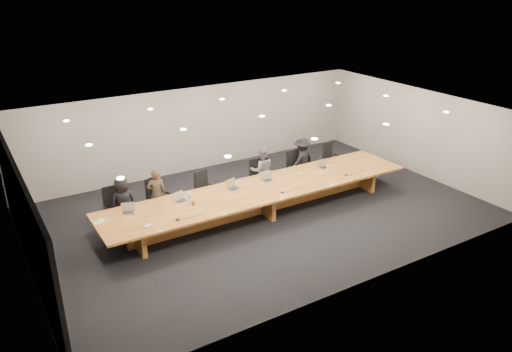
{
  "coord_description": "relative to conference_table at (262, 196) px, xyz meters",
  "views": [
    {
      "loc": [
        -6.65,
        -10.56,
        6.21
      ],
      "look_at": [
        0.0,
        0.3,
        1.0
      ],
      "focal_mm": 35.0,
      "sensor_mm": 36.0,
      "label": 1
    }
  ],
  "objects": [
    {
      "name": "paper_cup_far",
      "position": [
        2.48,
        0.2,
        0.28
      ],
      "size": [
        0.11,
        0.11,
        0.1
      ],
      "primitive_type": "cone",
      "rotation": [
        0.0,
        0.0,
        0.43
      ],
      "color": "silver",
      "rests_on": "conference_table"
    },
    {
      "name": "laptop_e",
      "position": [
        2.4,
        0.28,
        0.35
      ],
      "size": [
        0.36,
        0.3,
        0.25
      ],
      "primitive_type": null,
      "rotation": [
        0.0,
        0.0,
        0.24
      ],
      "color": "tan",
      "rests_on": "conference_table"
    },
    {
      "name": "amber_mug",
      "position": [
        -2.05,
        -0.01,
        0.28
      ],
      "size": [
        0.11,
        0.11,
        0.11
      ],
      "primitive_type": "cylinder",
      "rotation": [
        0.0,
        0.0,
        0.32
      ],
      "color": "brown",
      "rests_on": "conference_table"
    },
    {
      "name": "left_wall_panel",
      "position": [
        -5.94,
        0.0,
        0.85
      ],
      "size": [
        0.08,
        7.84,
        2.74
      ],
      "primitive_type": "cube",
      "color": "black",
      "rests_on": "ground"
    },
    {
      "name": "notepad",
      "position": [
        -4.35,
        0.34,
        0.24
      ],
      "size": [
        0.31,
        0.26,
        0.02
      ],
      "primitive_type": "cube",
      "rotation": [
        0.0,
        0.0,
        0.19
      ],
      "color": "white",
      "rests_on": "conference_table"
    },
    {
      "name": "chair_mid_left",
      "position": [
        -1.13,
        1.19,
        0.0
      ],
      "size": [
        0.62,
        0.62,
        1.05
      ],
      "primitive_type": null,
      "rotation": [
        0.0,
        0.0,
        0.18
      ],
      "color": "black",
      "rests_on": "ground"
    },
    {
      "name": "back_wall",
      "position": [
        0.0,
        4.0,
        0.88
      ],
      "size": [
        12.0,
        0.02,
        2.8
      ],
      "primitive_type": "cube",
      "color": "#B9B3A8",
      "rests_on": "ground"
    },
    {
      "name": "chair_far_left",
      "position": [
        -3.68,
        1.29,
        0.03
      ],
      "size": [
        0.57,
        0.57,
        1.11
      ],
      "primitive_type": null,
      "rotation": [
        0.0,
        0.0,
        0.01
      ],
      "color": "black",
      "rests_on": "ground"
    },
    {
      "name": "chair_right",
      "position": [
        2.04,
        1.2,
        0.02
      ],
      "size": [
        0.56,
        0.56,
        1.08
      ],
      "primitive_type": null,
      "rotation": [
        0.0,
        0.0,
        0.01
      ],
      "color": "black",
      "rests_on": "ground"
    },
    {
      "name": "laptop_a",
      "position": [
        -3.6,
        0.39,
        0.35
      ],
      "size": [
        0.37,
        0.31,
        0.25
      ],
      "primitive_type": null,
      "rotation": [
        0.0,
        0.0,
        -0.28
      ],
      "color": "#BEAE91",
      "rests_on": "conference_table"
    },
    {
      "name": "laptop_d",
      "position": [
        0.41,
        0.32,
        0.36
      ],
      "size": [
        0.35,
        0.25,
        0.27
      ],
      "primitive_type": null,
      "rotation": [
        0.0,
        0.0,
        -0.01
      ],
      "color": "#BDB290",
      "rests_on": "conference_table"
    },
    {
      "name": "mic_left",
      "position": [
        -2.71,
        -0.56,
        0.25
      ],
      "size": [
        0.16,
        0.16,
        0.03
      ],
      "primitive_type": "cone",
      "rotation": [
        0.0,
        0.0,
        0.25
      ],
      "color": "black",
      "rests_on": "conference_table"
    },
    {
      "name": "person_d",
      "position": [
        2.29,
        1.27,
        0.2
      ],
      "size": [
        1.04,
        0.76,
        1.44
      ],
      "primitive_type": "imported",
      "rotation": [
        0.0,
        0.0,
        3.4
      ],
      "color": "black",
      "rests_on": "ground"
    },
    {
      "name": "mic_right",
      "position": [
        2.59,
        -0.49,
        0.24
      ],
      "size": [
        0.13,
        0.13,
        0.03
      ],
      "primitive_type": "cone",
      "rotation": [
        0.0,
        0.0,
        0.22
      ],
      "color": "black",
      "rests_on": "conference_table"
    },
    {
      "name": "lime_gadget",
      "position": [
        -4.37,
        0.36,
        0.26
      ],
      "size": [
        0.17,
        0.1,
        0.03
      ],
      "primitive_type": "cube",
      "rotation": [
        0.0,
        0.0,
        0.06
      ],
      "color": "#5DB12F",
      "rests_on": "notepad"
    },
    {
      "name": "person_b",
      "position": [
        -2.55,
        1.24,
        0.18
      ],
      "size": [
        0.57,
        0.44,
        1.4
      ],
      "primitive_type": "imported",
      "rotation": [
        0.0,
        0.0,
        2.92
      ],
      "color": "#382D1E",
      "rests_on": "ground"
    },
    {
      "name": "chair_far_right",
      "position": [
        3.45,
        1.16,
        0.04
      ],
      "size": [
        0.71,
        0.71,
        1.13
      ],
      "primitive_type": null,
      "rotation": [
        0.0,
        0.0,
        0.27
      ],
      "color": "black",
      "rests_on": "ground"
    },
    {
      "name": "chair_left",
      "position": [
        -2.49,
        1.28,
        0.04
      ],
      "size": [
        0.73,
        0.73,
        1.12
      ],
      "primitive_type": null,
      "rotation": [
        0.0,
        0.0,
        0.34
      ],
      "color": "black",
      "rests_on": "ground"
    },
    {
      "name": "ground",
      "position": [
        0.0,
        0.0,
        -0.52
      ],
      "size": [
        12.0,
        12.0,
        0.0
      ],
      "primitive_type": "plane",
      "color": "black",
      "rests_on": "ground"
    },
    {
      "name": "chair_mid_right",
      "position": [
        0.7,
        1.28,
        -0.0
      ],
      "size": [
        0.53,
        0.53,
        1.03
      ],
      "primitive_type": null,
      "rotation": [
        0.0,
        0.0,
        -0.0
      ],
      "color": "black",
      "rests_on": "ground"
    },
    {
      "name": "person_a",
      "position": [
        -3.49,
        1.19,
        0.17
      ],
      "size": [
        0.74,
        0.56,
        1.38
      ],
      "primitive_type": "imported",
      "rotation": [
        0.0,
        0.0,
        3.33
      ],
      "color": "black",
      "rests_on": "ground"
    },
    {
      "name": "paper_cup_near",
      "position": [
        1.39,
        0.17,
        0.28
      ],
      "size": [
        0.09,
        0.09,
        0.1
      ],
      "primitive_type": "cone",
      "rotation": [
        0.0,
        0.0,
        -0.15
      ],
      "color": "silver",
      "rests_on": "conference_table"
    },
    {
      "name": "conference_table",
      "position": [
        0.0,
        0.0,
        0.0
      ],
      "size": [
        9.0,
        1.8,
        0.75
      ],
      "color": "brown",
      "rests_on": "ground"
    },
    {
      "name": "mic_center",
      "position": [
        0.3,
        -0.53,
        0.24
      ],
      "size": [
        0.11,
        0.11,
        0.03
      ],
      "primitive_type": "cone",
      "rotation": [
        0.0,
        0.0,
        -0.01
      ],
      "color": "black",
      "rests_on": "conference_table"
    },
    {
      "name": "person_c",
      "position": [
        0.71,
        1.12,
        0.23
      ],
      "size": [
        0.87,
        0.76,
        1.49
      ],
      "primitive_type": "imported",
      "rotation": [
        0.0,
        0.0,
        2.82
      ],
      "color": "slate",
      "rests_on": "ground"
    },
    {
      "name": "laptop_b",
      "position": [
        -2.22,
        0.34,
        0.36
      ],
      "size": [
        0.38,
        0.32,
        0.25
      ],
      "primitive_type": null,
      "rotation": [
        0.0,
        0.0,
        0.31
      ],
      "color": "#BFB392",
      "rests_on": "conference_table"
    },
    {
      "name": "av_box",
      "position": [
        -3.44,
        -0.5,
        0.24
      ],
      "size": [
        0.22,
        0.19,
        0.03
      ],
      "primitive_type": "cube",
      "rotation": [
        0.0,
        0.0,
        0.31
      ],
      "color": "#9D9DA1",
      "rests_on": "conference_table"
    },
    {
      "name": "laptop_c",
      "position": [
        -0.69,
        0.31,
        0.37
      ],
      "size": [
        0.42,
        0.35,
        0.28
      ],
      "primitive_type": null,
      "rotation": [
        0.0,
        0.0,
        0.32
      ],
      "color": "tan",
      "rests_on": "conference_table"
    },
    {
      "name": "water_bottle",
      "position": [
        -2.01,
        0.29,
        0.34
      ],
      "size": [
        0.09,
        0.09,
        0.22
      ],
      "primitive_type": "cylinder",
      "rotation": [
        0.0,
        0.0,
        0.27
      ],
      "color": "silver",
      "rests_on": "conference_table"
    }
  ]
}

